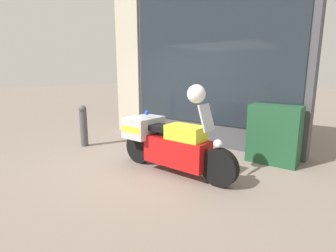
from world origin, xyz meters
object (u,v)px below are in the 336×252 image
object	(u,v)px
paramedic_motorcycle	(167,142)
utility_cabinet	(274,134)
white_helmet	(196,94)
street_bollard	(84,125)

from	to	relation	value
paramedic_motorcycle	utility_cabinet	distance (m)	2.14
utility_cabinet	white_helmet	size ratio (longest dim) A/B	3.84
utility_cabinet	white_helmet	world-z (taller)	white_helmet
paramedic_motorcycle	white_helmet	size ratio (longest dim) A/B	7.96
paramedic_motorcycle	street_bollard	world-z (taller)	paramedic_motorcycle
paramedic_motorcycle	street_bollard	bearing A→B (deg)	179.91
utility_cabinet	white_helmet	xyz separation A→B (m)	(-0.81, -1.63, 0.86)
street_bollard	white_helmet	bearing A→B (deg)	-2.15
utility_cabinet	street_bollard	size ratio (longest dim) A/B	1.15
paramedic_motorcycle	utility_cabinet	bearing A→B (deg)	51.01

